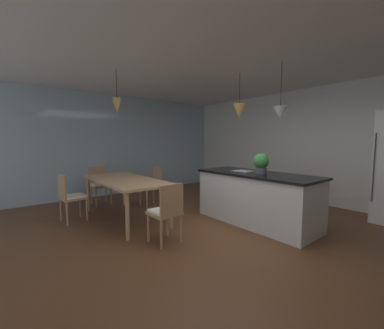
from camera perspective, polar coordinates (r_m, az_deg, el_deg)
The scene contains 14 objects.
ground_plane at distance 3.87m, azimuth 7.32°, elevation -17.02°, with size 10.00×8.40×0.04m, color brown.
ceiling_slab at distance 3.80m, azimuth 7.89°, elevation 25.45°, with size 10.00×8.40×0.12m, color silver.
wall_back_kitchen at distance 6.35m, azimuth 28.37°, elevation 3.86°, with size 10.00×0.12×2.70m, color silver.
window_wall_left_glazing at distance 7.02m, azimuth -17.26°, elevation 4.36°, with size 0.06×8.40×2.70m, color #9EB7C6.
dining_table at distance 4.70m, azimuth -15.46°, elevation -4.07°, with size 2.08×0.94×0.76m.
chair_near_left at distance 4.92m, azimuth -26.64°, elevation -6.63°, with size 0.43×0.43×0.87m.
chair_kitchen_end at distance 3.52m, azimuth -6.02°, elevation -10.75°, with size 0.41×0.41×0.87m.
chair_window_end at distance 6.03m, azimuth -20.77°, elevation -4.25°, with size 0.41×0.41×0.87m.
chair_far_left at distance 5.51m, azimuth -9.30°, elevation -4.86°, with size 0.42×0.42×0.87m.
kitchen_island at distance 4.51m, azimuth 14.80°, elevation -7.46°, with size 2.16×0.89×0.91m.
pendant_over_table at distance 4.54m, azimuth -17.21°, elevation 13.07°, with size 0.16×0.16×0.75m.
pendant_over_island_main at distance 4.69m, azimuth 11.04°, elevation 12.21°, with size 0.22×0.22×0.82m.
pendant_over_island_aux at distance 4.19m, azimuth 20.03°, elevation 11.43°, with size 0.23×0.23×0.88m.
potted_plant_on_island at distance 4.37m, azimuth 15.90°, elevation 0.40°, with size 0.27×0.27×0.35m.
Camera 1 is at (2.46, -2.59, 1.46)m, focal length 22.71 mm.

